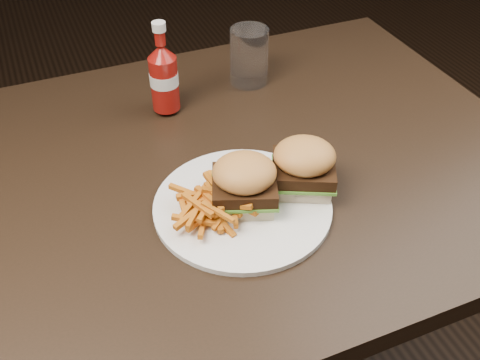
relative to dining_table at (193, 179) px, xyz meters
name	(u,v)px	position (x,y,z in m)	size (l,w,h in m)	color
dining_table	(193,179)	(0.00, 0.00, 0.00)	(1.20, 0.80, 0.04)	black
plate	(242,206)	(0.04, -0.12, 0.03)	(0.28, 0.28, 0.01)	white
sandwich_half_a	(244,198)	(0.04, -0.12, 0.04)	(0.09, 0.08, 0.02)	beige
sandwich_half_b	(302,181)	(0.14, -0.12, 0.04)	(0.09, 0.08, 0.02)	beige
fries_pile	(211,202)	(-0.01, -0.12, 0.05)	(0.10, 0.10, 0.04)	#BE4E19
ketchup_bottle	(164,83)	(0.01, 0.19, 0.08)	(0.05, 0.05, 0.10)	maroon
tumbler	(249,57)	(0.20, 0.23, 0.08)	(0.08, 0.08, 0.12)	white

